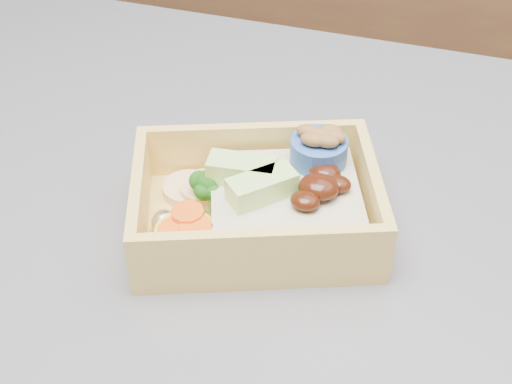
% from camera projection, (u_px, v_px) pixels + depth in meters
% --- Properties ---
extents(bento_box, '(0.19, 0.17, 0.06)m').
position_uv_depth(bento_box, '(263.00, 202.00, 0.48)').
color(bento_box, '#EDC462').
rests_on(bento_box, island).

